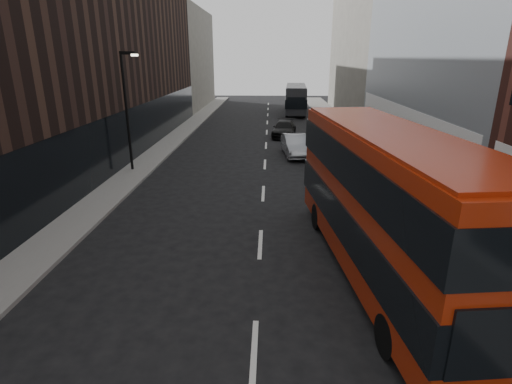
# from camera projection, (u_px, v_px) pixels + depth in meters

# --- Properties ---
(sidewalk_right) EXTENTS (3.00, 80.00, 0.15)m
(sidewalk_right) POSITION_uv_depth(u_px,v_px,m) (362.00, 148.00, 31.18)
(sidewalk_right) COLOR slate
(sidewalk_right) RESTS_ON ground
(sidewalk_left) EXTENTS (2.00, 80.00, 0.15)m
(sidewalk_left) POSITION_uv_depth(u_px,v_px,m) (165.00, 146.00, 31.70)
(sidewalk_left) COLOR slate
(sidewalk_left) RESTS_ON ground
(building_modern_block) EXTENTS (5.03, 22.00, 20.00)m
(building_modern_block) POSITION_uv_depth(u_px,v_px,m) (456.00, 3.00, 24.10)
(building_modern_block) COLOR #A1A6AB
(building_modern_block) RESTS_ON ground
(building_victorian) EXTENTS (6.50, 24.00, 21.00)m
(building_victorian) POSITION_uv_depth(u_px,v_px,m) (367.00, 31.00, 45.94)
(building_victorian) COLOR #646058
(building_victorian) RESTS_ON ground
(building_left_mid) EXTENTS (5.00, 24.00, 14.00)m
(building_left_mid) POSITION_uv_depth(u_px,v_px,m) (134.00, 55.00, 34.32)
(building_left_mid) COLOR black
(building_left_mid) RESTS_ON ground
(building_left_far) EXTENTS (5.00, 20.00, 13.00)m
(building_left_far) POSITION_uv_depth(u_px,v_px,m) (186.00, 59.00, 55.30)
(building_left_far) COLOR #646058
(building_left_far) RESTS_ON ground
(street_lamp) EXTENTS (1.06, 0.22, 7.00)m
(street_lamp) POSITION_uv_depth(u_px,v_px,m) (127.00, 104.00, 23.76)
(street_lamp) COLOR black
(street_lamp) RESTS_ON sidewalk_left
(red_bus) EXTENTS (4.11, 12.08, 4.80)m
(red_bus) POSITION_uv_depth(u_px,v_px,m) (386.00, 198.00, 12.44)
(red_bus) COLOR maroon
(red_bus) RESTS_ON ground
(grey_bus) EXTENTS (3.07, 10.82, 3.46)m
(grey_bus) POSITION_uv_depth(u_px,v_px,m) (296.00, 98.00, 50.27)
(grey_bus) COLOR black
(grey_bus) RESTS_ON ground
(car_a) EXTENTS (2.15, 4.56, 1.51)m
(car_a) POSITION_uv_depth(u_px,v_px,m) (322.00, 155.00, 26.18)
(car_a) COLOR black
(car_a) RESTS_ON ground
(car_b) EXTENTS (2.09, 4.74, 1.51)m
(car_b) POSITION_uv_depth(u_px,v_px,m) (295.00, 145.00, 28.88)
(car_b) COLOR gray
(car_b) RESTS_ON ground
(car_c) EXTENTS (2.48, 4.95, 1.38)m
(car_c) POSITION_uv_depth(u_px,v_px,m) (284.00, 129.00, 35.89)
(car_c) COLOR black
(car_c) RESTS_ON ground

